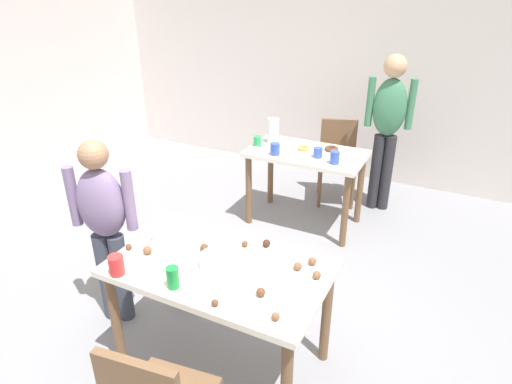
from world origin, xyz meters
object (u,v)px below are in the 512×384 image
Objects in this scene: mixing_bowl at (218,261)px; soda_can at (173,278)px; person_adult_far at (388,120)px; dining_table_near at (221,279)px; chair_far_table at (337,156)px; dining_table_far at (306,164)px; person_girl_near at (104,221)px; pitcher_far at (273,131)px.

soda_can is at bearing -112.81° from mixing_bowl.
person_adult_far is at bearing 81.38° from mixing_bowl.
dining_table_near is 0.14m from mixing_bowl.
person_adult_far is (0.48, -0.01, 0.46)m from chair_far_table.
person_adult_far is (0.59, 0.65, 0.33)m from dining_table_far.
soda_can is at bearing -22.23° from person_girl_near.
pitcher_far is (-0.58, 2.01, 0.09)m from mixing_bowl.
dining_table_near is 5.02× the size of pitcher_far.
dining_table_near is 2.09m from pitcher_far.
dining_table_far is 1.95m from mixing_bowl.
dining_table_near is at bearing -83.94° from dining_table_far.
dining_table_near is 2.61m from person_adult_far.
dining_table_near is 1.14× the size of dining_table_far.
chair_far_table is at bearing 72.50° from person_girl_near.
dining_table_near is 0.77× the size of person_adult_far.
chair_far_table is 2.68m from person_girl_near.
dining_table_far is at bearing -12.34° from pitcher_far.
dining_table_far is 0.94m from person_adult_far.
chair_far_table is 0.85m from pitcher_far.
soda_can reaches higher than dining_table_far.
pitcher_far reaches higher than chair_far_table.
pitcher_far is at bearing -130.41° from chair_far_table.
dining_table_far is 4.42× the size of pitcher_far.
mixing_bowl is (0.09, -2.59, 0.29)m from chair_far_table.
person_girl_near is 0.85× the size of person_adult_far.
dining_table_near is 0.35m from soda_can.
person_girl_near is 6.46× the size of mixing_bowl.
dining_table_far is 0.69m from chair_far_table.
pitcher_far reaches higher than mixing_bowl.
mixing_bowl is at bearing -98.62° from person_adult_far.
person_adult_far is at bearing 63.15° from person_girl_near.
dining_table_far is 5.19× the size of mixing_bowl.
soda_can is at bearing -90.49° from chair_far_table.
pitcher_far is (-0.49, -0.58, 0.38)m from chair_far_table.
person_girl_near is at bearing 177.81° from dining_table_near.
person_adult_far is 2.62m from mixing_bowl.
chair_far_table is 2.61m from mixing_bowl.
person_adult_far is at bearing 30.29° from pitcher_far.
dining_table_near is 1.41× the size of chair_far_table.
chair_far_table is 3.56× the size of pitcher_far.
person_adult_far is 6.49× the size of pitcher_far.
person_girl_near is at bearing -107.50° from chair_far_table.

